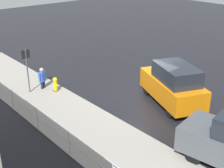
% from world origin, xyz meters
% --- Properties ---
extents(ground_plane, '(60.00, 60.00, 0.00)m').
position_xyz_m(ground_plane, '(0.00, 0.00, 0.00)').
color(ground_plane, black).
extents(kerb_strip, '(24.00, 3.20, 0.04)m').
position_xyz_m(kerb_strip, '(0.00, 4.20, 0.02)').
color(kerb_strip, gray).
rests_on(kerb_strip, ground).
extents(moving_hatchback, '(4.25, 3.06, 2.06)m').
position_xyz_m(moving_hatchback, '(-1.56, -0.43, 1.03)').
color(moving_hatchback, orange).
rests_on(moving_hatchback, ground).
extents(fire_hydrant, '(0.42, 0.31, 0.80)m').
position_xyz_m(fire_hydrant, '(3.46, 3.15, 0.40)').
color(fire_hydrant, gold).
rests_on(fire_hydrant, ground).
extents(pedestrian, '(0.37, 0.52, 1.22)m').
position_xyz_m(pedestrian, '(4.19, 3.49, 0.68)').
color(pedestrian, blue).
rests_on(pedestrian, ground).
extents(metal_railing, '(9.67, 0.04, 1.05)m').
position_xyz_m(metal_railing, '(-1.79, 5.72, 0.73)').
color(metal_railing, '#B7BABF').
rests_on(metal_railing, ground).
extents(sign_post, '(0.07, 0.44, 2.40)m').
position_xyz_m(sign_post, '(4.21, 4.29, 1.58)').
color(sign_post, '#4C4C51').
rests_on(sign_post, ground).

